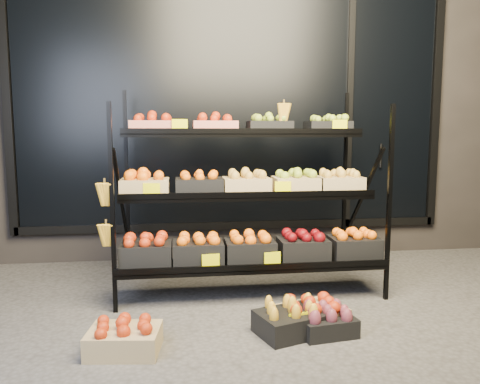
{
  "coord_description": "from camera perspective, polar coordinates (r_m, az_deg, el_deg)",
  "views": [
    {
      "loc": [
        -0.55,
        -3.15,
        1.28
      ],
      "look_at": [
        -0.07,
        0.55,
        0.81
      ],
      "focal_mm": 35.0,
      "sensor_mm": 36.0,
      "label": 1
    }
  ],
  "objects": [
    {
      "name": "ground",
      "position": [
        3.45,
        2.43,
        -14.7
      ],
      "size": [
        24.0,
        24.0,
        0.0
      ],
      "primitive_type": "plane",
      "color": "#514F4C",
      "rests_on": "ground"
    },
    {
      "name": "building",
      "position": [
        5.79,
        -1.96,
        11.77
      ],
      "size": [
        6.0,
        2.08,
        3.5
      ],
      "color": "#2D2826",
      "rests_on": "ground"
    },
    {
      "name": "display_rack",
      "position": [
        3.82,
        0.75,
        -0.29
      ],
      "size": [
        2.18,
        1.02,
        1.66
      ],
      "color": "black",
      "rests_on": "ground"
    },
    {
      "name": "tag_floor_b",
      "position": [
        3.1,
        7.11,
        -16.15
      ],
      "size": [
        0.13,
        0.01,
        0.12
      ],
      "primitive_type": "cube",
      "color": "#E6E500",
      "rests_on": "ground"
    },
    {
      "name": "floor_crate_left",
      "position": [
        2.96,
        -13.94,
        -16.72
      ],
      "size": [
        0.44,
        0.35,
        0.21
      ],
      "rotation": [
        0.0,
        0.0,
        -0.12
      ],
      "color": "tan",
      "rests_on": "ground"
    },
    {
      "name": "floor_crate_midleft",
      "position": [
        3.13,
        6.26,
        -15.14
      ],
      "size": [
        0.5,
        0.43,
        0.21
      ],
      "rotation": [
        0.0,
        0.0,
        0.33
      ],
      "color": "black",
      "rests_on": "ground"
    },
    {
      "name": "floor_crate_midright",
      "position": [
        3.23,
        8.67,
        -14.47
      ],
      "size": [
        0.5,
        0.43,
        0.21
      ],
      "rotation": [
        0.0,
        0.0,
        0.33
      ],
      "color": "tan",
      "rests_on": "ground"
    },
    {
      "name": "floor_crate_right",
      "position": [
        3.16,
        10.5,
        -15.25
      ],
      "size": [
        0.38,
        0.3,
        0.18
      ],
      "rotation": [
        0.0,
        0.0,
        0.14
      ],
      "color": "black",
      "rests_on": "ground"
    }
  ]
}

